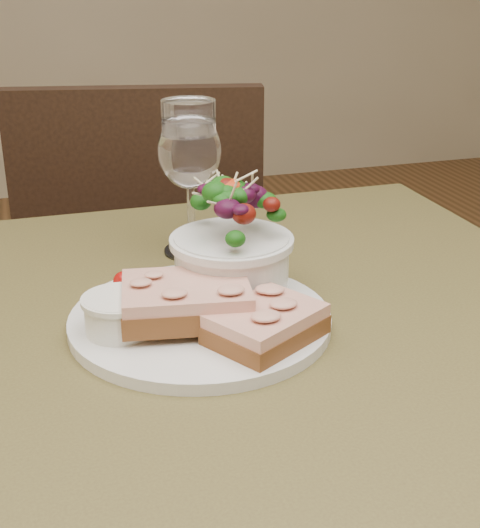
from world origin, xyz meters
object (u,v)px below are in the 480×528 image
object	(u,v)px
dinner_plate	(200,320)
wine_glass	(190,156)
cafe_table	(236,410)
sandwich_front	(266,324)
chair_far	(152,363)
sandwich_back	(186,300)
ramekin	(119,312)
salad_bowl	(232,238)

from	to	relation	value
dinner_plate	wine_glass	world-z (taller)	wine_glass
cafe_table	sandwich_front	world-z (taller)	sandwich_front
chair_far	sandwich_back	world-z (taller)	chair_far
sandwich_front	ramekin	bearing A→B (deg)	126.76
dinner_plate	sandwich_front	bearing A→B (deg)	-54.91
sandwich_front	ramekin	xyz separation A→B (m)	(-0.13, 0.05, 0.00)
sandwich_front	ramekin	size ratio (longest dim) A/B	1.93
cafe_table	salad_bowl	world-z (taller)	salad_bowl
sandwich_back	wine_glass	bearing A→B (deg)	84.33
chair_far	salad_bowl	bearing A→B (deg)	100.29
salad_bowl	wine_glass	distance (m)	0.16
chair_far	sandwich_front	xyz separation A→B (m)	(-0.02, -0.78, 0.48)
dinner_plate	salad_bowl	distance (m)	0.09
sandwich_back	salad_bowl	world-z (taller)	salad_bowl
sandwich_back	sandwich_front	bearing A→B (deg)	-30.33
sandwich_back	ramekin	size ratio (longest dim) A/B	2.08
salad_bowl	sandwich_back	bearing A→B (deg)	-136.34
ramekin	sandwich_back	bearing A→B (deg)	-1.77
chair_far	salad_bowl	size ratio (longest dim) A/B	7.09
cafe_table	ramekin	size ratio (longest dim) A/B	12.21
sandwich_back	chair_far	bearing A→B (deg)	92.85
cafe_table	sandwich_front	distance (m)	0.14
ramekin	wine_glass	xyz separation A→B (m)	(0.12, 0.21, 0.09)
salad_bowl	wine_glass	size ratio (longest dim) A/B	0.73
wine_glass	ramekin	bearing A→B (deg)	-120.10
cafe_table	chair_far	size ratio (longest dim) A/B	0.89
chair_far	salad_bowl	distance (m)	0.85
salad_bowl	ramekin	bearing A→B (deg)	-155.43
sandwich_back	wine_glass	world-z (taller)	wine_glass
dinner_plate	sandwich_back	distance (m)	0.04
dinner_plate	sandwich_front	world-z (taller)	sandwich_front
ramekin	salad_bowl	distance (m)	0.15
ramekin	salad_bowl	bearing A→B (deg)	24.57
chair_far	ramekin	xyz separation A→B (m)	(-0.15, -0.73, 0.49)
sandwich_back	ramekin	world-z (taller)	sandwich_back
dinner_plate	ramekin	world-z (taller)	ramekin
sandwich_front	sandwich_back	bearing A→B (deg)	110.19
chair_far	salad_bowl	world-z (taller)	chair_far
sandwich_front	cafe_table	bearing A→B (deg)	71.71
cafe_table	sandwich_back	distance (m)	0.15
sandwich_front	salad_bowl	xyz separation A→B (m)	(0.00, 0.11, 0.04)
dinner_plate	sandwich_front	size ratio (longest dim) A/B	2.07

